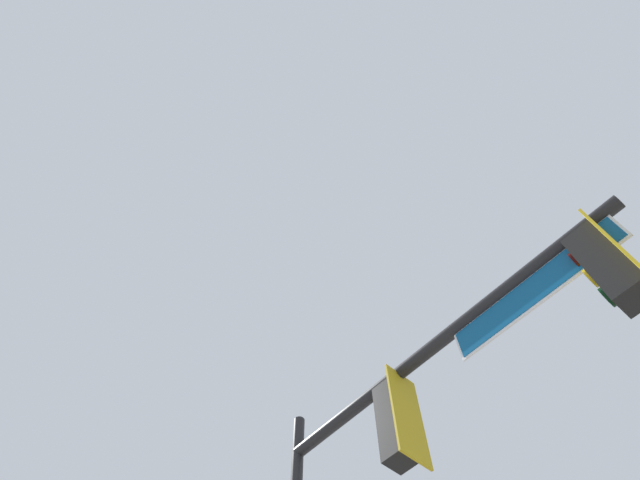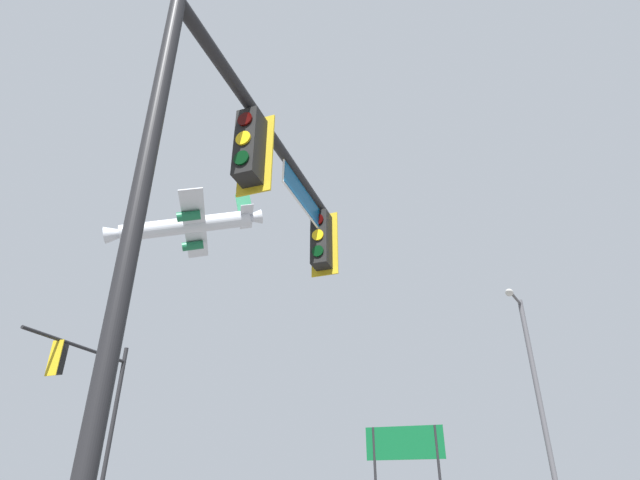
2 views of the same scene
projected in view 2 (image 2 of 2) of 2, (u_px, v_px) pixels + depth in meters
The scene contains 5 objects.
signal_pole_near at pixel (263, 190), 7.09m from camera, with size 5.44×0.70×6.95m.
signal_pole_far at pixel (88, 394), 19.23m from camera, with size 5.27×0.53×7.20m.
highway_sign at pixel (405, 453), 22.11m from camera, with size 0.40×3.49×4.32m.
street_lamp at pixel (537, 392), 17.45m from camera, with size 2.05×0.52×8.19m.
airplane at pixel (186, 226), 101.34m from camera, with size 26.20×27.91×14.34m.
Camera 2 is at (-9.81, -8.90, 1.35)m, focal length 28.00 mm.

